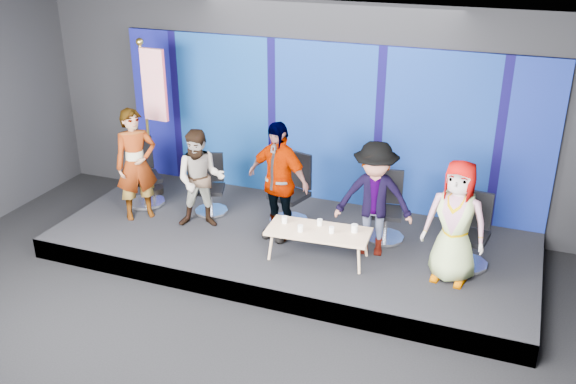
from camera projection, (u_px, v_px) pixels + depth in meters
name	position (u px, v px, depth m)	size (l,w,h in m)	color
ground	(216.00, 350.00, 7.50)	(10.00, 10.00, 0.00)	black
room_walls	(205.00, 156.00, 6.52)	(10.02, 8.02, 3.51)	black
riser	(292.00, 244.00, 9.57)	(7.00, 3.00, 0.30)	black
backdrop	(324.00, 124.00, 10.23)	(7.00, 0.08, 2.60)	#0F085F
chair_a	(144.00, 183.00, 10.43)	(0.86, 0.86, 1.08)	silver
panelist_a	(136.00, 165.00, 9.76)	(0.64, 0.42, 1.75)	black
chair_b	(211.00, 194.00, 10.15)	(0.68, 0.68, 0.94)	silver
panelist_b	(200.00, 179.00, 9.52)	(0.74, 0.58, 1.52)	black
chair_c	(291.00, 201.00, 9.77)	(0.76, 0.76, 1.09)	silver
panelist_c	(278.00, 181.00, 9.14)	(1.04, 0.43, 1.77)	black
chair_d	(386.00, 217.00, 9.31)	(0.65, 0.65, 1.01)	silver
panelist_d	(374.00, 199.00, 8.71)	(1.06, 0.61, 1.64)	black
chair_e	(470.00, 242.00, 8.61)	(0.64, 0.64, 1.02)	silver
panelist_e	(455.00, 222.00, 8.07)	(0.80, 0.52, 1.64)	black
coffee_table	(318.00, 232.00, 8.74)	(1.44, 0.69, 0.43)	tan
mug_a	(285.00, 220.00, 8.91)	(0.08, 0.08, 0.10)	white
mug_b	(300.00, 228.00, 8.67)	(0.08, 0.08, 0.09)	white
mug_c	(320.00, 222.00, 8.84)	(0.07, 0.07, 0.09)	white
mug_d	(332.00, 230.00, 8.63)	(0.07, 0.07, 0.09)	white
mug_e	(354.00, 228.00, 8.65)	(0.09, 0.09, 0.11)	white
flag_stand	(153.00, 116.00, 10.32)	(0.60, 0.35, 2.62)	black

